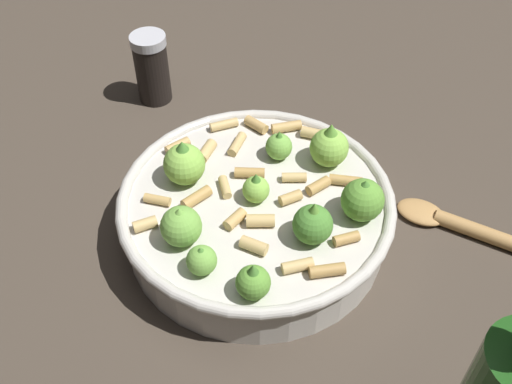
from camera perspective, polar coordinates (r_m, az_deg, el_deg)
name	(u,v)px	position (r m, az deg, el deg)	size (l,w,h in m)	color
ground_plane	(256,233)	(0.64, 0.00, -3.86)	(2.40, 2.40, 0.00)	#42382D
cooking_pan	(257,211)	(0.61, 0.10, -1.78)	(0.28, 0.28, 0.10)	beige
pepper_shaker	(152,68)	(0.80, -9.82, 11.48)	(0.05, 0.05, 0.09)	black
wooden_spoon	(480,233)	(0.67, 20.42, -3.62)	(0.21, 0.05, 0.02)	#B2844C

